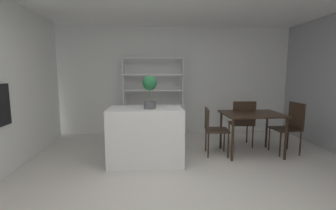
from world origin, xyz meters
TOP-DOWN VIEW (x-y plane):
  - ground_plane at (0.00, 0.00)m, footprint 8.70×8.70m
  - back_partition at (0.00, 3.11)m, footprint 6.34×0.06m
  - kitchen_island at (-0.43, 1.06)m, footprint 1.22×0.73m
  - potted_plant_on_island at (-0.36, 0.98)m, footprint 0.23×0.23m
  - open_bookshelf at (-0.37, 2.78)m, footprint 1.39×0.34m
  - dining_table at (1.52, 1.37)m, footprint 1.06×0.82m
  - dining_chair_window_side at (2.28, 1.38)m, footprint 0.48×0.46m
  - dining_chair_far at (1.51, 1.80)m, footprint 0.48×0.46m
  - dining_chair_island_side at (0.78, 1.38)m, footprint 0.46×0.48m

SIDE VIEW (x-z plane):
  - ground_plane at x=0.00m, z-range 0.00..0.00m
  - kitchen_island at x=-0.43m, z-range 0.00..0.94m
  - dining_chair_island_side at x=0.78m, z-range 0.10..0.97m
  - dining_chair_window_side at x=2.28m, z-range 0.08..1.05m
  - dining_chair_far at x=1.51m, z-range 0.09..1.04m
  - dining_table at x=1.52m, z-range 0.30..1.08m
  - open_bookshelf at x=-0.37m, z-range -0.11..1.75m
  - potted_plant_on_island at x=-0.36m, z-range 0.99..1.53m
  - back_partition at x=0.00m, z-range 0.00..2.63m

